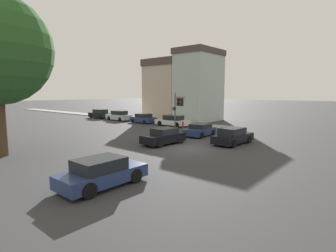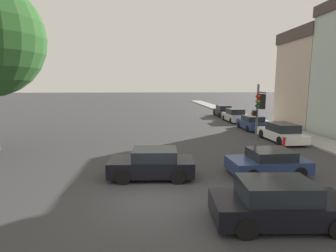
{
  "view_description": "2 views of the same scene",
  "coord_description": "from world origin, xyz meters",
  "px_view_note": "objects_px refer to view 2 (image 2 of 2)",
  "views": [
    {
      "loc": [
        -17.11,
        -12.68,
        4.51
      ],
      "look_at": [
        2.4,
        3.9,
        1.26
      ],
      "focal_mm": 28.0,
      "sensor_mm": 36.0,
      "label": 1
    },
    {
      "loc": [
        -0.15,
        -9.9,
        4.47
      ],
      "look_at": [
        0.99,
        5.17,
        2.1
      ],
      "focal_mm": 28.0,
      "sensor_mm": 36.0,
      "label": 2
    }
  ],
  "objects_px": {
    "crossing_car_1": "(279,204)",
    "parked_car_2": "(235,116)",
    "crossing_car_2": "(268,162)",
    "fire_hydrant": "(284,143)",
    "parked_car_3": "(223,111)",
    "parked_car_1": "(252,123)",
    "parked_car_0": "(281,133)",
    "crossing_car_3": "(152,164)",
    "traffic_signal": "(259,107)"
  },
  "relations": [
    {
      "from": "crossing_car_1",
      "to": "parked_car_3",
      "type": "height_order",
      "value": "parked_car_3"
    },
    {
      "from": "crossing_car_1",
      "to": "parked_car_1",
      "type": "distance_m",
      "value": 18.87
    },
    {
      "from": "crossing_car_3",
      "to": "parked_car_3",
      "type": "xyz_separation_m",
      "value": [
        10.55,
        24.46,
        0.06
      ]
    },
    {
      "from": "crossing_car_1",
      "to": "parked_car_0",
      "type": "height_order",
      "value": "parked_car_0"
    },
    {
      "from": "crossing_car_1",
      "to": "crossing_car_3",
      "type": "bearing_deg",
      "value": 134.5
    },
    {
      "from": "crossing_car_3",
      "to": "parked_car_2",
      "type": "height_order",
      "value": "parked_car_2"
    },
    {
      "from": "parked_car_1",
      "to": "fire_hydrant",
      "type": "xyz_separation_m",
      "value": [
        -1.08,
        -8.35,
        -0.18
      ]
    },
    {
      "from": "crossing_car_1",
      "to": "crossing_car_2",
      "type": "height_order",
      "value": "crossing_car_1"
    },
    {
      "from": "crossing_car_2",
      "to": "fire_hydrant",
      "type": "height_order",
      "value": "crossing_car_2"
    },
    {
      "from": "crossing_car_1",
      "to": "parked_car_1",
      "type": "xyz_separation_m",
      "value": [
        6.28,
        17.8,
        -0.02
      ]
    },
    {
      "from": "parked_car_1",
      "to": "parked_car_0",
      "type": "bearing_deg",
      "value": -178.85
    },
    {
      "from": "traffic_signal",
      "to": "parked_car_1",
      "type": "distance_m",
      "value": 10.33
    },
    {
      "from": "traffic_signal",
      "to": "crossing_car_1",
      "type": "height_order",
      "value": "traffic_signal"
    },
    {
      "from": "fire_hydrant",
      "to": "crossing_car_1",
      "type": "bearing_deg",
      "value": -118.8
    },
    {
      "from": "traffic_signal",
      "to": "fire_hydrant",
      "type": "xyz_separation_m",
      "value": [
        2.4,
        1.06,
        -2.62
      ]
    },
    {
      "from": "parked_car_1",
      "to": "traffic_signal",
      "type": "bearing_deg",
      "value": 159.66
    },
    {
      "from": "parked_car_1",
      "to": "crossing_car_2",
      "type": "bearing_deg",
      "value": 161.17
    },
    {
      "from": "parked_car_2",
      "to": "traffic_signal",
      "type": "bearing_deg",
      "value": 166.1
    },
    {
      "from": "parked_car_0",
      "to": "parked_car_3",
      "type": "xyz_separation_m",
      "value": [
        0.13,
        16.93,
        0.05
      ]
    },
    {
      "from": "traffic_signal",
      "to": "parked_car_3",
      "type": "distance_m",
      "value": 21.14
    },
    {
      "from": "crossing_car_2",
      "to": "crossing_car_1",
      "type": "bearing_deg",
      "value": 66.08
    },
    {
      "from": "parked_car_1",
      "to": "fire_hydrant",
      "type": "distance_m",
      "value": 8.42
    },
    {
      "from": "crossing_car_1",
      "to": "parked_car_0",
      "type": "bearing_deg",
      "value": 65.55
    },
    {
      "from": "crossing_car_1",
      "to": "parked_car_2",
      "type": "relative_size",
      "value": 0.98
    },
    {
      "from": "crossing_car_1",
      "to": "crossing_car_3",
      "type": "xyz_separation_m",
      "value": [
        -4.03,
        4.61,
        0.0
      ]
    },
    {
      "from": "parked_car_0",
      "to": "parked_car_2",
      "type": "bearing_deg",
      "value": -1.77
    },
    {
      "from": "traffic_signal",
      "to": "crossing_car_1",
      "type": "xyz_separation_m",
      "value": [
        -2.8,
        -8.39,
        -2.42
      ]
    },
    {
      "from": "traffic_signal",
      "to": "crossing_car_3",
      "type": "bearing_deg",
      "value": 37.62
    },
    {
      "from": "crossing_car_1",
      "to": "parked_car_3",
      "type": "distance_m",
      "value": 29.79
    },
    {
      "from": "traffic_signal",
      "to": "parked_car_1",
      "type": "relative_size",
      "value": 1.12
    },
    {
      "from": "parked_car_3",
      "to": "crossing_car_2",
      "type": "bearing_deg",
      "value": 170.08
    },
    {
      "from": "parked_car_0",
      "to": "parked_car_1",
      "type": "xyz_separation_m",
      "value": [
        -0.12,
        5.66,
        -0.03
      ]
    },
    {
      "from": "traffic_signal",
      "to": "parked_car_0",
      "type": "distance_m",
      "value": 5.73
    },
    {
      "from": "traffic_signal",
      "to": "parked_car_3",
      "type": "height_order",
      "value": "traffic_signal"
    },
    {
      "from": "parked_car_0",
      "to": "parked_car_2",
      "type": "height_order",
      "value": "parked_car_2"
    },
    {
      "from": "traffic_signal",
      "to": "parked_car_2",
      "type": "relative_size",
      "value": 0.98
    },
    {
      "from": "traffic_signal",
      "to": "fire_hydrant",
      "type": "bearing_deg",
      "value": -147.4
    },
    {
      "from": "parked_car_2",
      "to": "fire_hydrant",
      "type": "relative_size",
      "value": 4.99
    },
    {
      "from": "fire_hydrant",
      "to": "parked_car_1",
      "type": "bearing_deg",
      "value": 82.61
    },
    {
      "from": "traffic_signal",
      "to": "parked_car_3",
      "type": "relative_size",
      "value": 0.96
    },
    {
      "from": "crossing_car_2",
      "to": "fire_hydrant",
      "type": "distance_m",
      "value": 5.87
    },
    {
      "from": "parked_car_0",
      "to": "parked_car_1",
      "type": "relative_size",
      "value": 1.2
    },
    {
      "from": "traffic_signal",
      "to": "crossing_car_3",
      "type": "distance_m",
      "value": 8.17
    },
    {
      "from": "crossing_car_1",
      "to": "crossing_car_3",
      "type": "height_order",
      "value": "crossing_car_1"
    },
    {
      "from": "crossing_car_2",
      "to": "parked_car_2",
      "type": "bearing_deg",
      "value": -106.28
    },
    {
      "from": "crossing_car_3",
      "to": "crossing_car_2",
      "type": "bearing_deg",
      "value": -176.3
    },
    {
      "from": "traffic_signal",
      "to": "parked_car_3",
      "type": "bearing_deg",
      "value": -91.56
    },
    {
      "from": "crossing_car_1",
      "to": "parked_car_2",
      "type": "height_order",
      "value": "parked_car_2"
    },
    {
      "from": "crossing_car_1",
      "to": "fire_hydrant",
      "type": "distance_m",
      "value": 10.78
    },
    {
      "from": "crossing_car_3",
      "to": "fire_hydrant",
      "type": "distance_m",
      "value": 10.42
    }
  ]
}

